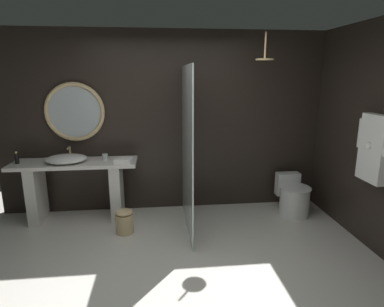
{
  "coord_description": "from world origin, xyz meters",
  "views": [
    {
      "loc": [
        -0.14,
        -2.8,
        1.98
      ],
      "look_at": [
        0.25,
        0.76,
        1.1
      ],
      "focal_mm": 30.14,
      "sensor_mm": 36.0,
      "label": 1
    }
  ],
  "objects": [
    {
      "name": "tumbler_cup",
      "position": [
        -0.87,
        1.63,
        0.88
      ],
      "size": [
        0.08,
        0.08,
        0.08
      ],
      "primitive_type": "cylinder",
      "color": "silver",
      "rests_on": "vanity_counter"
    },
    {
      "name": "vanity_counter",
      "position": [
        -1.27,
        1.57,
        0.52
      ],
      "size": [
        1.66,
        0.52,
        0.83
      ],
      "color": "silver",
      "rests_on": "ground_plane"
    },
    {
      "name": "rain_shower_head",
      "position": [
        1.24,
        1.31,
        2.19
      ],
      "size": [
        0.23,
        0.23,
        0.34
      ],
      "color": "#D6B77F"
    },
    {
      "name": "ground_plane",
      "position": [
        0.0,
        0.0,
        0.0
      ],
      "size": [
        5.76,
        5.76,
        0.0
      ],
      "primitive_type": "plane",
      "color": "silver"
    },
    {
      "name": "shower_glass_panel",
      "position": [
        0.23,
        1.17,
        1.05
      ],
      "size": [
        0.02,
        1.35,
        2.1
      ],
      "primitive_type": "cube",
      "color": "silver",
      "rests_on": "ground_plane"
    },
    {
      "name": "vessel_sink",
      "position": [
        -1.36,
        1.53,
        0.89
      ],
      "size": [
        0.54,
        0.44,
        0.18
      ],
      "color": "white",
      "rests_on": "vanity_counter"
    },
    {
      "name": "toilet",
      "position": [
        1.8,
        1.41,
        0.25
      ],
      "size": [
        0.44,
        0.6,
        0.55
      ],
      "color": "white",
      "rests_on": "ground_plane"
    },
    {
      "name": "folded_hand_towel",
      "position": [
        -0.6,
        1.41,
        0.87
      ],
      "size": [
        0.25,
        0.2,
        0.06
      ],
      "primitive_type": "cube",
      "rotation": [
        0.0,
        0.0,
        -0.2
      ],
      "color": "white",
      "rests_on": "vanity_counter"
    },
    {
      "name": "round_wall_mirror",
      "position": [
        -1.27,
        1.81,
        1.48
      ],
      "size": [
        0.82,
        0.06,
        0.82
      ],
      "color": "#D6B77F"
    },
    {
      "name": "soap_dispenser",
      "position": [
        -1.99,
        1.54,
        0.91
      ],
      "size": [
        0.05,
        0.05,
        0.16
      ],
      "color": "black",
      "rests_on": "vanity_counter"
    },
    {
      "name": "hanging_bathrobe",
      "position": [
        2.21,
        0.38,
        1.23
      ],
      "size": [
        0.2,
        0.55,
        0.81
      ],
      "color": "#D6B77F"
    },
    {
      "name": "waste_bin",
      "position": [
        -0.59,
        1.07,
        0.16
      ],
      "size": [
        0.22,
        0.22,
        0.32
      ],
      "color": "#D6B77F",
      "rests_on": "ground_plane"
    },
    {
      "name": "side_wall_right",
      "position": [
        2.35,
        0.76,
        1.3
      ],
      "size": [
        0.1,
        2.47,
        2.6
      ],
      "primitive_type": "cube",
      "color": "black",
      "rests_on": "ground_plane"
    },
    {
      "name": "back_wall_panel",
      "position": [
        0.0,
        1.9,
        1.3
      ],
      "size": [
        4.8,
        0.1,
        2.6
      ],
      "primitive_type": "cube",
      "color": "black",
      "rests_on": "ground_plane"
    }
  ]
}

